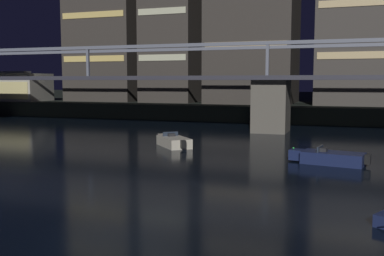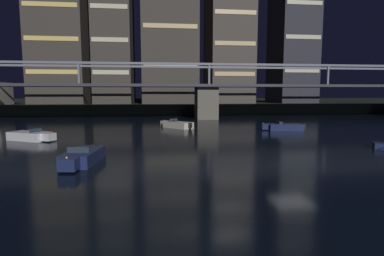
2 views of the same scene
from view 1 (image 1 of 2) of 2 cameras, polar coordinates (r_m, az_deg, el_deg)
ground_plane at (r=16.61m, az=-9.93°, el=-13.33°), size 400.00×400.00×0.00m
far_riverbank at (r=96.64m, az=14.49°, el=3.24°), size 240.00×80.00×2.20m
river_bridge at (r=48.85m, az=10.03°, el=4.75°), size 88.45×6.40×9.38m
waterfront_pavilion at (r=79.53m, az=-21.91°, el=4.84°), size 12.40×7.40×4.70m
speedboat_near_center at (r=31.10m, az=17.01°, el=-3.62°), size 5.23×2.49×1.16m
speedboat_mid_left at (r=37.70m, az=-2.42°, el=-1.70°), size 4.21×4.54×1.16m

